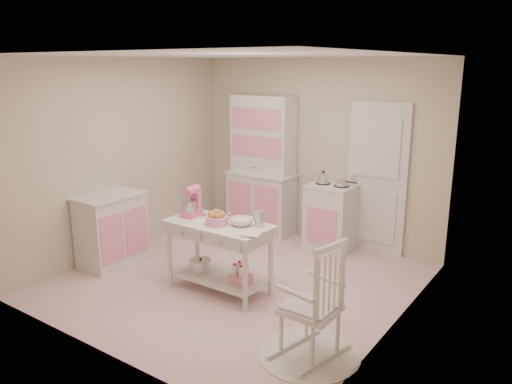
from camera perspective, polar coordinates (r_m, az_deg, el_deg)
room_shell at (r=5.57m, az=-2.41°, el=5.53°), size 3.84×3.84×2.62m
door at (r=6.85m, az=13.66°, el=1.45°), size 0.82×0.05×2.04m
hutch at (r=7.46m, az=0.62°, el=3.05°), size 1.06×0.50×2.08m
stove at (r=6.97m, az=8.55°, el=-2.85°), size 0.62×0.57×0.92m
base_cabinet at (r=6.64m, az=-16.20°, el=-4.15°), size 0.54×0.84×0.92m
lace_rug at (r=4.69m, az=6.06°, el=-17.90°), size 0.92×0.92×0.01m
rocking_chair at (r=4.42m, az=6.25°, el=-11.92°), size 0.62×0.80×1.10m
work_table at (r=5.69m, az=-4.24°, el=-7.37°), size 1.20×0.60×0.80m
stand_mixer at (r=5.78m, az=-7.45°, el=-1.12°), size 0.23×0.30×0.34m
cookie_tray at (r=5.77m, az=-4.34°, el=-2.74°), size 0.34×0.24×0.02m
bread_basket at (r=5.49m, az=-4.50°, el=-3.25°), size 0.25×0.25×0.09m
mixing_bowl at (r=5.45m, az=-1.67°, el=-3.41°), size 0.25×0.25×0.08m
metal_pitcher at (r=5.40m, az=0.37°, el=-3.08°), size 0.10×0.10×0.17m
recipe_book at (r=5.20m, az=-1.30°, el=-4.62°), size 0.24×0.29×0.02m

